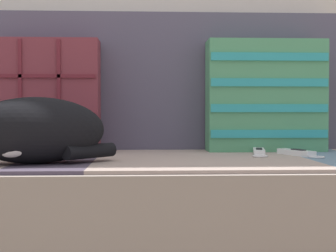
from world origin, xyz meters
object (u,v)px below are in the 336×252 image
object	(u,v)px
throw_pillow_striped	(265,96)
game_remote_far	(297,153)
couch	(98,213)
game_remote_near	(259,152)
sleeping_cat	(28,133)
throw_pillow_quilted	(43,96)

from	to	relation	value
throw_pillow_striped	game_remote_far	world-z (taller)	throw_pillow_striped
couch	game_remote_far	xyz separation A→B (m)	(0.65, 0.01, 0.19)
game_remote_near	game_remote_far	size ratio (longest dim) A/B	1.02
throw_pillow_striped	game_remote_far	xyz separation A→B (m)	(0.06, -0.20, -0.19)
throw_pillow_striped	sleeping_cat	xyz separation A→B (m)	(-0.76, -0.43, -0.11)
sleeping_cat	game_remote_near	distance (m)	0.76
throw_pillow_quilted	throw_pillow_striped	distance (m)	0.80
throw_pillow_quilted	game_remote_far	size ratio (longest dim) A/B	1.95
couch	throw_pillow_quilted	distance (m)	0.49
couch	game_remote_far	size ratio (longest dim) A/B	8.93
throw_pillow_quilted	sleeping_cat	distance (m)	0.45
throw_pillow_quilted	game_remote_far	world-z (taller)	throw_pillow_quilted
sleeping_cat	game_remote_far	distance (m)	0.86
couch	sleeping_cat	size ratio (longest dim) A/B	4.28
sleeping_cat	couch	bearing A→B (deg)	52.27
couch	throw_pillow_quilted	world-z (taller)	throw_pillow_quilted
throw_pillow_striped	game_remote_near	world-z (taller)	throw_pillow_striped
couch	game_remote_near	xyz separation A→B (m)	(0.53, 0.06, 0.19)
throw_pillow_quilted	game_remote_far	xyz separation A→B (m)	(0.86, -0.20, -0.19)
throw_pillow_striped	game_remote_far	bearing A→B (deg)	-73.25
throw_pillow_quilted	throw_pillow_striped	xyz separation A→B (m)	(0.80, -0.00, 0.00)
game_remote_far	throw_pillow_quilted	bearing A→B (deg)	166.95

